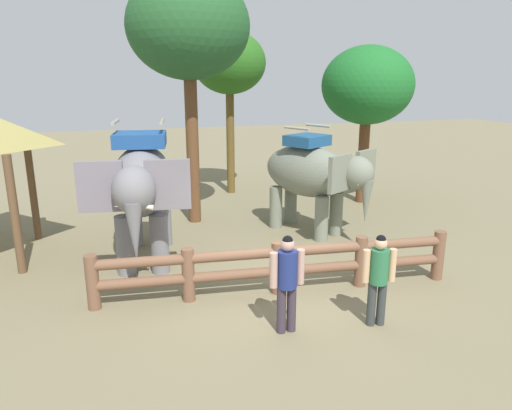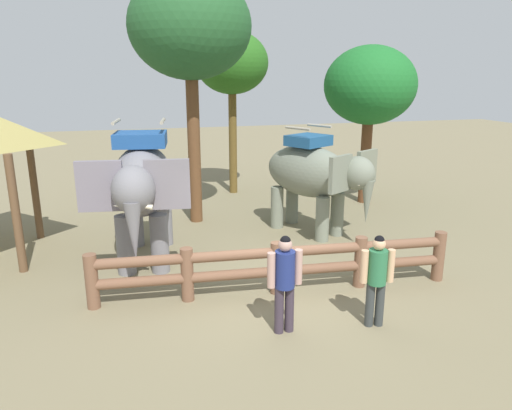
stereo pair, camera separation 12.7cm
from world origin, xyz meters
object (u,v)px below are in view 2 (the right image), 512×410
log_fence (277,264)px  tree_far_right (190,28)px  elephant_near_left (142,185)px  tree_far_left (370,87)px  tourist_man_in_blue (377,274)px  tree_back_center (232,64)px  tourist_woman_in_black (285,277)px  elephant_center (314,174)px

log_fence → tree_far_right: bearing=98.8°
elephant_near_left → tree_far_left: bearing=25.3°
tourist_man_in_blue → tree_far_right: (-2.04, 6.83, 4.39)m
tourist_man_in_blue → tree_back_center: bearing=91.2°
tree_far_left → tree_far_right: tree_far_right is taller
tree_back_center → tree_far_left: bearing=-32.3°
tree_far_left → tree_back_center: size_ratio=0.90×
tree_far_left → tree_far_right: size_ratio=0.75×
log_fence → tree_far_right: tree_far_right is taller
elephant_near_left → tree_far_left: 8.33m
elephant_near_left → tree_back_center: bearing=60.2°
log_fence → tourist_man_in_blue: (1.23, -1.65, 0.34)m
tree_back_center → tourist_man_in_blue: bearing=-88.8°
tourist_man_in_blue → tree_far_right: size_ratio=0.24×
tree_far_right → tourist_man_in_blue: bearing=-73.4°
tree_far_left → tree_back_center: 4.69m
elephant_near_left → tourist_man_in_blue: bearing=-47.9°
tree_far_right → tourist_woman_in_black: bearing=-85.9°
tourist_woman_in_black → tree_far_left: tree_far_left is taller
log_fence → tourist_man_in_blue: size_ratio=4.37×
log_fence → elephant_near_left: size_ratio=1.87×
elephant_center → tourist_woman_in_black: size_ratio=1.97×
tourist_man_in_blue → tree_back_center: 10.56m
elephant_near_left → tourist_woman_in_black: (2.05, -3.79, -0.83)m
elephant_near_left → tourist_woman_in_black: 4.39m
log_fence → elephant_center: size_ratio=2.13×
log_fence → elephant_near_left: bearing=135.4°
elephant_near_left → tree_far_left: tree_far_left is taller
tourist_man_in_blue → tree_far_left: (3.70, 7.47, 2.84)m
tourist_woman_in_black → tree_far_left: 9.39m
elephant_center → tree_back_center: tree_back_center is taller
log_fence → tree_back_center: bearing=83.0°
elephant_center → tree_far_left: bearing=41.8°
elephant_near_left → elephant_center: (4.44, 0.90, -0.19)m
log_fence → tree_back_center: (1.02, 8.29, 3.88)m
tree_far_left → tourist_woman_in_black: bearing=-126.0°
tourist_man_in_blue → elephant_center: bearing=80.3°
tourist_woman_in_black → tree_back_center: tree_back_center is taller
elephant_near_left → tree_back_center: 7.35m
elephant_center → tourist_woman_in_black: elephant_center is taller
log_fence → elephant_center: (2.06, 3.25, 1.01)m
tree_far_left → elephant_near_left: bearing=-154.7°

